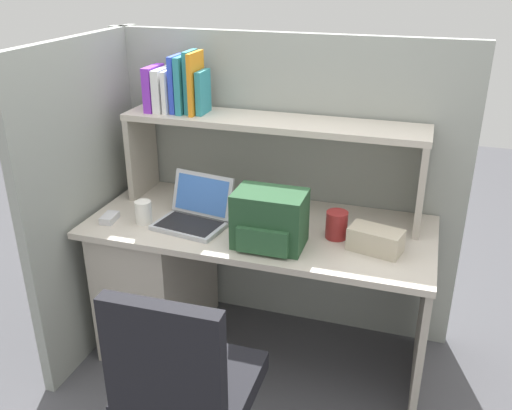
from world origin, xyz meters
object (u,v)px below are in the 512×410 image
at_px(backpack, 269,220).
at_px(snack_canister, 337,225).
at_px(laptop, 195,214).
at_px(tissue_box, 375,240).
at_px(office_chair, 187,409).
at_px(paper_cup, 144,212).
at_px(computer_mouse, 110,218).

bearing_deg(backpack, snack_canister, 31.18).
relative_size(laptop, tissue_box, 1.58).
relative_size(laptop, office_chair, 0.37).
height_order(tissue_box, snack_canister, snack_canister).
height_order(snack_canister, office_chair, office_chair).
bearing_deg(paper_cup, tissue_box, 2.91).
distance_m(backpack, snack_canister, 0.31).
distance_m(paper_cup, tissue_box, 1.06).
height_order(backpack, office_chair, backpack).
distance_m(backpack, paper_cup, 0.62).
bearing_deg(backpack, paper_cup, 176.77).
xyz_separation_m(paper_cup, snack_canister, (0.88, 0.12, 0.01)).
distance_m(backpack, tissue_box, 0.45).
relative_size(computer_mouse, office_chair, 0.11).
relative_size(computer_mouse, snack_canister, 0.84).
distance_m(laptop, tissue_box, 0.83).
relative_size(laptop, snack_canister, 2.81).
bearing_deg(paper_cup, computer_mouse, -168.43).
bearing_deg(snack_canister, office_chair, -113.77).
distance_m(laptop, office_chair, 0.91).
height_order(laptop, snack_canister, laptop).
bearing_deg(computer_mouse, snack_canister, 1.68).
xyz_separation_m(tissue_box, snack_canister, (-0.18, 0.07, 0.01)).
relative_size(computer_mouse, paper_cup, 0.96).
bearing_deg(paper_cup, backpack, -3.23).
bearing_deg(computer_mouse, tissue_box, -2.77).
distance_m(computer_mouse, paper_cup, 0.17).
relative_size(tissue_box, office_chair, 0.24).
relative_size(backpack, paper_cup, 2.78).
height_order(backpack, snack_canister, backpack).
bearing_deg(snack_canister, paper_cup, -172.02).
xyz_separation_m(backpack, tissue_box, (0.44, 0.09, -0.07)).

